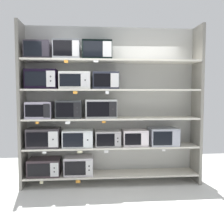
{
  "coord_description": "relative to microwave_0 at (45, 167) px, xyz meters",
  "views": [
    {
      "loc": [
        -0.37,
        -4.46,
        1.63
      ],
      "look_at": [
        0.0,
        0.0,
        1.3
      ],
      "focal_mm": 40.58,
      "sensor_mm": 36.0,
      "label": 1
    }
  ],
  "objects": [
    {
      "name": "shelf_0",
      "position": [
        1.19,
        0.0,
        -0.16
      ],
      "size": [
        3.06,
        0.44,
        0.03
      ],
      "primitive_type": "cube",
      "color": "beige",
      "rests_on": "ground"
    },
    {
      "name": "upright_left",
      "position": [
        -0.37,
        0.0,
        1.08
      ],
      "size": [
        0.05,
        0.44,
        2.83
      ],
      "primitive_type": "cube",
      "color": "gray",
      "rests_on": "ground"
    },
    {
      "name": "shelf_4",
      "position": [
        1.19,
        0.0,
        1.86
      ],
      "size": [
        3.06,
        0.44,
        0.03
      ],
      "primitive_type": "cube",
      "color": "beige"
    },
    {
      "name": "price_tag_12",
      "position": [
        0.91,
        -0.22,
        1.82
      ],
      "size": [
        0.08,
        0.0,
        0.03
      ],
      "primitive_type": "cube",
      "color": "white"
    },
    {
      "name": "microwave_12",
      "position": [
        1.08,
        0.0,
        1.52
      ],
      "size": [
        0.45,
        0.4,
        0.3
      ],
      "color": "#272A38",
      "rests_on": "shelf_3"
    },
    {
      "name": "price_tag_2",
      "position": [
        0.04,
        -0.22,
        0.31
      ],
      "size": [
        0.07,
        0.0,
        0.03
      ],
      "primitive_type": "cube",
      "color": "white"
    },
    {
      "name": "price_tag_4",
      "position": [
        1.08,
        -0.22,
        0.3
      ],
      "size": [
        0.07,
        0.0,
        0.04
      ],
      "primitive_type": "cube",
      "color": "white"
    },
    {
      "name": "microwave_6",
      "position": [
        2.13,
        -0.0,
        0.51
      ],
      "size": [
        0.5,
        0.43,
        0.31
      ],
      "color": "#9CA0AE",
      "rests_on": "shelf_1"
    },
    {
      "name": "microwave_9",
      "position": [
        1.0,
        -0.0,
        1.02
      ],
      "size": [
        0.54,
        0.37,
        0.32
      ],
      "color": "#BABDBC",
      "rests_on": "shelf_2"
    },
    {
      "name": "microwave_11",
      "position": [
        0.55,
        0.0,
        1.51
      ],
      "size": [
        0.53,
        0.39,
        0.29
      ],
      "color": "silver",
      "rests_on": "shelf_3"
    },
    {
      "name": "microwave_1",
      "position": [
        0.6,
        -0.0,
        0.01
      ],
      "size": [
        0.51,
        0.37,
        0.32
      ],
      "color": "#BBB5BC",
      "rests_on": "shelf_0"
    },
    {
      "name": "shelf_3",
      "position": [
        1.19,
        0.0,
        1.35
      ],
      "size": [
        3.06,
        0.44,
        0.03
      ],
      "primitive_type": "cube",
      "color": "beige"
    },
    {
      "name": "microwave_10",
      "position": [
        -0.02,
        0.0,
        1.53
      ],
      "size": [
        0.52,
        0.4,
        0.33
      ],
      "color": "black",
      "rests_on": "shelf_3"
    },
    {
      "name": "price_tag_7",
      "position": [
        0.43,
        -0.22,
        0.8
      ],
      "size": [
        0.08,
        0.0,
        0.05
      ],
      "primitive_type": "cube",
      "color": "white"
    },
    {
      "name": "price_tag_3",
      "position": [
        0.63,
        -0.22,
        0.31
      ],
      "size": [
        0.09,
        0.0,
        0.03
      ],
      "primitive_type": "cube",
      "color": "beige"
    },
    {
      "name": "microwave_14",
      "position": [
        0.42,
        -0.0,
        2.03
      ],
      "size": [
        0.44,
        0.42,
        0.32
      ],
      "color": "#9CA0A6",
      "rests_on": "shelf_4"
    },
    {
      "name": "price_tag_6",
      "position": [
        -0.07,
        -0.22,
        0.81
      ],
      "size": [
        0.05,
        0.0,
        0.04
      ],
      "primitive_type": "cube",
      "color": "orange"
    },
    {
      "name": "microwave_4",
      "position": [
        1.12,
        -0.0,
        0.49
      ],
      "size": [
        0.44,
        0.38,
        0.27
      ],
      "color": "#A2A0A1",
      "rests_on": "shelf_1"
    },
    {
      "name": "price_tag_0",
      "position": [
        -0.02,
        -0.22,
        -0.2
      ],
      "size": [
        0.06,
        0.0,
        0.04
      ],
      "primitive_type": "cube",
      "color": "beige"
    },
    {
      "name": "shelf_2",
      "position": [
        1.19,
        0.0,
        0.85
      ],
      "size": [
        3.06,
        0.44,
        0.03
      ],
      "primitive_type": "cube",
      "color": "beige"
    },
    {
      "name": "price_tag_5",
      "position": [
        2.08,
        -0.22,
        0.31
      ],
      "size": [
        0.06,
        0.0,
        0.03
      ],
      "primitive_type": "cube",
      "color": "white"
    },
    {
      "name": "price_tag_10",
      "position": [
        1.1,
        -0.22,
        1.31
      ],
      "size": [
        0.06,
        0.0,
        0.05
      ],
      "primitive_type": "cube",
      "color": "white"
    },
    {
      "name": "price_tag_11",
      "position": [
        0.42,
        -0.22,
        1.81
      ],
      "size": [
        0.07,
        0.0,
        0.05
      ],
      "primitive_type": "cube",
      "color": "orange"
    },
    {
      "name": "microwave_3",
      "position": [
        0.59,
        -0.0,
        0.5
      ],
      "size": [
        0.52,
        0.39,
        0.29
      ],
      "color": "silver",
      "rests_on": "shelf_1"
    },
    {
      "name": "microwave_5",
      "position": [
        1.61,
        0.0,
        0.5
      ],
      "size": [
        0.44,
        0.35,
        0.28
      ],
      "color": "silver",
      "rests_on": "shelf_1"
    },
    {
      "name": "microwave_7",
      "position": [
        -0.06,
        0.0,
        1.01
      ],
      "size": [
        0.43,
        0.43,
        0.29
      ],
      "color": "#A099AE",
      "rests_on": "shelf_2"
    },
    {
      "name": "microwave_15",
      "position": [
        0.93,
        -0.0,
        2.03
      ],
      "size": [
        0.5,
        0.36,
        0.32
      ],
      "color": "black",
      "rests_on": "shelf_4"
    },
    {
      "name": "microwave_0",
      "position": [
        0.0,
        0.0,
        0.0
      ],
      "size": [
        0.55,
        0.4,
        0.29
      ],
      "color": "#33282D",
      "rests_on": "shelf_0"
    },
    {
      "name": "back_panel",
      "position": [
        1.19,
        0.25,
        1.08
      ],
      "size": [
        3.26,
        0.04,
        2.83
      ],
      "primitive_type": "cube",
      "color": "#B2B2AD",
      "rests_on": "ground"
    },
    {
      "name": "microwave_8",
      "position": [
        0.44,
        -0.0,
        1.02
      ],
      "size": [
        0.44,
        0.4,
        0.31
      ],
      "color": "#313537",
      "rests_on": "shelf_2"
    },
    {
      "name": "price_tag_9",
      "position": [
        0.56,
        -0.22,
        1.31
      ],
      "size": [
        0.07,
        0.0,
        0.05
      ],
      "primitive_type": "cube",
      "color": "orange"
    },
    {
      "name": "upright_right",
      "position": [
        2.76,
        0.0,
        1.08
      ],
      "size": [
        0.05,
        0.44,
        2.83
      ],
      "primitive_type": "cube",
      "color": "gray",
      "rests_on": "ground"
    },
    {
      "name": "price_tag_8",
      "position": [
        1.04,
        -0.22,
        0.81
      ],
      "size": [
        0.06,
        0.0,
        0.03
      ],
      "primitive_type": "cube",
      "color": "orange"
    },
    {
      "name": "price_tag_1",
      "position": [
        0.6,
        -0.22,
        -0.21
      ],
      "size": [
        0.08,
        0.0,
        0.05
      ],
      "primitive_type": "cube",
      "color": "orange"
    },
    {
      "name": "microwave_2",
      "position": [
        0.0,
        0.0,
        0.52
      ],
      "size": [
        0.55,
        0.43,
        0.33
      ],
      "color": "#302B30",
      "rests_on": "shelf_1"
    },
    {
      "name": "ground",
      "position": [
        1.19,
        -1.0,
        -0.35
      ],
      "size": [
        7.06,
        6.0,
        0.02
      ],
      "primitive_type": "cube",
      "color": "silver"
    },
    {
      "name": "shelf_1",
      "position": [
        1.19,
        0.0,
        0.34
      ],
      "size": [
        3.06,
        0.44,
        0.03
      ],
      "primitive_type": "cube",
      "color": "beige"
    },
    {
      "name": "microwave_13",
      "position": [
        -0.06,
        -0.0,
        2.02
      ],
      "size": [
        0.43,
        0.41,
        0.29
      ],
      "color": "#2A262F",
      "rests_on": "shelf_4"
    }
  ]
}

